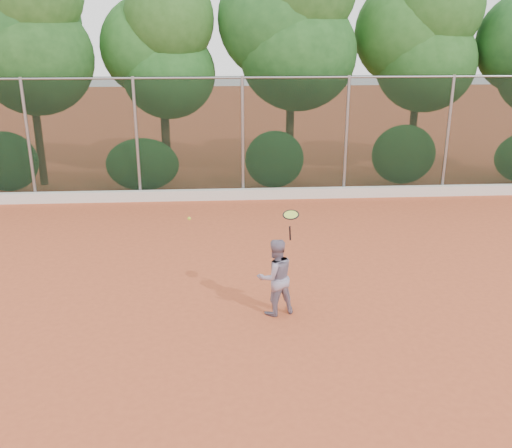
{
  "coord_description": "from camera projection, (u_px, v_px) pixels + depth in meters",
  "views": [
    {
      "loc": [
        -0.65,
        -9.18,
        4.81
      ],
      "look_at": [
        0.0,
        1.0,
        1.25
      ],
      "focal_mm": 40.0,
      "sensor_mm": 36.0,
      "label": 1
    }
  ],
  "objects": [
    {
      "name": "chainlink_fence",
      "position": [
        243.0,
        135.0,
        16.26
      ],
      "size": [
        24.09,
        0.09,
        3.5
      ],
      "color": "black",
      "rests_on": "ground"
    },
    {
      "name": "ground",
      "position": [
        260.0,
        308.0,
        10.27
      ],
      "size": [
        80.0,
        80.0,
        0.0
      ],
      "primitive_type": "plane",
      "color": "#BD512C",
      "rests_on": "ground"
    },
    {
      "name": "tennis_racket",
      "position": [
        291.0,
        217.0,
        9.45
      ],
      "size": [
        0.35,
        0.34,
        0.54
      ],
      "color": "black",
      "rests_on": "ground"
    },
    {
      "name": "tennis_player",
      "position": [
        275.0,
        277.0,
        9.86
      ],
      "size": [
        0.81,
        0.72,
        1.39
      ],
      "primitive_type": "imported",
      "rotation": [
        0.0,
        0.0,
        3.47
      ],
      "color": "gray",
      "rests_on": "ground"
    },
    {
      "name": "tennis_ball_in_flight",
      "position": [
        189.0,
        219.0,
        9.76
      ],
      "size": [
        0.06,
        0.06,
        0.06
      ],
      "color": "#B6CA2E",
      "rests_on": "ground"
    },
    {
      "name": "concrete_curb",
      "position": [
        243.0,
        194.0,
        16.65
      ],
      "size": [
        24.0,
        0.2,
        0.3
      ],
      "primitive_type": "cube",
      "color": "silver",
      "rests_on": "ground"
    },
    {
      "name": "foliage_backdrop",
      "position": [
        221.0,
        40.0,
        17.25
      ],
      "size": [
        23.7,
        3.63,
        7.55
      ],
      "color": "#3B2816",
      "rests_on": "ground"
    }
  ]
}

